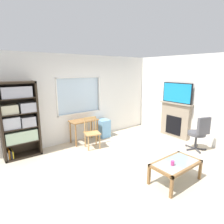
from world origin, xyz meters
The scene contains 12 objects.
ground centered at (0.00, 0.00, -0.01)m, with size 6.21×5.56×0.02m, color beige.
wall_back_with_window centered at (0.02, 2.28, 1.34)m, with size 5.21×0.15×2.70m.
wall_right centered at (2.66, 0.00, 1.35)m, with size 0.12×4.76×2.70m, color silver.
bookshelf centered at (-2.00, 2.03, 1.03)m, with size 0.90×0.38×1.97m.
desk_under_window centered at (-0.21, 1.93, 0.60)m, with size 0.86×0.47×0.72m.
wooden_chair centered at (-0.24, 1.41, 0.46)m, with size 0.50×0.48×0.90m.
plastic_drawer_unit centered at (0.55, 1.98, 0.30)m, with size 0.35×0.40×0.59m, color #72ADDB.
fireplace centered at (2.51, 0.51, 0.59)m, with size 0.26×1.14×1.18m.
tv centered at (2.49, 0.51, 1.50)m, with size 0.06×1.05×0.66m.
office_chair centered at (2.03, -0.59, 0.55)m, with size 0.58×0.61×1.00m.
coffee_table centered at (0.20, -1.10, 0.36)m, with size 1.03×0.58×0.43m.
sippy_cup centered at (0.06, -1.12, 0.47)m, with size 0.07×0.07×0.09m, color #DB3D84.
Camera 1 is at (-2.90, -3.07, 2.25)m, focal length 30.07 mm.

